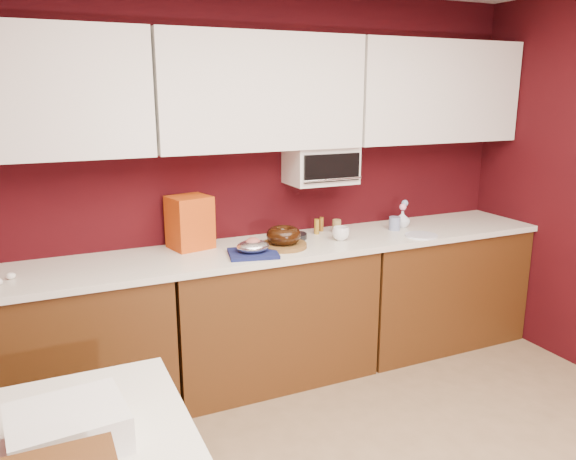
{
  "coord_description": "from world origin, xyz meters",
  "views": [
    {
      "loc": [
        -1.32,
        -1.23,
        1.86
      ],
      "look_at": [
        0.09,
        1.84,
        1.02
      ],
      "focal_mm": 35.0,
      "sensor_mm": 36.0,
      "label": 1
    }
  ],
  "objects_px": {
    "flower_vase": "(402,218)",
    "pandoro_box": "(190,222)",
    "foil_ham_nest": "(253,246)",
    "newspaper_stack": "(68,428)",
    "coffee_mug": "(341,232)",
    "blue_jar": "(395,223)",
    "toaster_oven": "(321,165)",
    "bundt_cake": "(284,235)"
  },
  "relations": [
    {
      "from": "flower_vase",
      "to": "pandoro_box",
      "type": "bearing_deg",
      "value": 176.24
    },
    {
      "from": "foil_ham_nest",
      "to": "newspaper_stack",
      "type": "bearing_deg",
      "value": -131.32
    },
    {
      "from": "coffee_mug",
      "to": "blue_jar",
      "type": "relative_size",
      "value": 1.13
    },
    {
      "from": "flower_vase",
      "to": "foil_ham_nest",
      "type": "bearing_deg",
      "value": -169.95
    },
    {
      "from": "pandoro_box",
      "to": "foil_ham_nest",
      "type": "bearing_deg",
      "value": -60.25
    },
    {
      "from": "toaster_oven",
      "to": "flower_vase",
      "type": "bearing_deg",
      "value": -8.08
    },
    {
      "from": "pandoro_box",
      "to": "blue_jar",
      "type": "bearing_deg",
      "value": -18.89
    },
    {
      "from": "pandoro_box",
      "to": "bundt_cake",
      "type": "bearing_deg",
      "value": -37.3
    },
    {
      "from": "toaster_oven",
      "to": "foil_ham_nest",
      "type": "xyz_separation_m",
      "value": [
        -0.61,
        -0.31,
        -0.42
      ]
    },
    {
      "from": "flower_vase",
      "to": "coffee_mug",
      "type": "bearing_deg",
      "value": -167.08
    },
    {
      "from": "bundt_cake",
      "to": "pandoro_box",
      "type": "distance_m",
      "value": 0.59
    },
    {
      "from": "toaster_oven",
      "to": "coffee_mug",
      "type": "distance_m",
      "value": 0.48
    },
    {
      "from": "coffee_mug",
      "to": "flower_vase",
      "type": "distance_m",
      "value": 0.6
    },
    {
      "from": "coffee_mug",
      "to": "newspaper_stack",
      "type": "relative_size",
      "value": 0.3
    },
    {
      "from": "bundt_cake",
      "to": "coffee_mug",
      "type": "xyz_separation_m",
      "value": [
        0.42,
        0.01,
        -0.03
      ]
    },
    {
      "from": "coffee_mug",
      "to": "newspaper_stack",
      "type": "height_order",
      "value": "coffee_mug"
    },
    {
      "from": "pandoro_box",
      "to": "blue_jar",
      "type": "relative_size",
      "value": 3.46
    },
    {
      "from": "foil_ham_nest",
      "to": "blue_jar",
      "type": "height_order",
      "value": "blue_jar"
    },
    {
      "from": "blue_jar",
      "to": "newspaper_stack",
      "type": "height_order",
      "value": "blue_jar"
    },
    {
      "from": "coffee_mug",
      "to": "newspaper_stack",
      "type": "distance_m",
      "value": 2.26
    },
    {
      "from": "pandoro_box",
      "to": "flower_vase",
      "type": "relative_size",
      "value": 2.44
    },
    {
      "from": "foil_ham_nest",
      "to": "newspaper_stack",
      "type": "distance_m",
      "value": 1.73
    },
    {
      "from": "pandoro_box",
      "to": "newspaper_stack",
      "type": "xyz_separation_m",
      "value": [
        -0.84,
        -1.61,
        -0.25
      ]
    },
    {
      "from": "bundt_cake",
      "to": "foil_ham_nest",
      "type": "height_order",
      "value": "bundt_cake"
    },
    {
      "from": "toaster_oven",
      "to": "foil_ham_nest",
      "type": "distance_m",
      "value": 0.81
    },
    {
      "from": "toaster_oven",
      "to": "bundt_cake",
      "type": "bearing_deg",
      "value": -148.65
    },
    {
      "from": "coffee_mug",
      "to": "flower_vase",
      "type": "relative_size",
      "value": 0.8
    },
    {
      "from": "coffee_mug",
      "to": "blue_jar",
      "type": "xyz_separation_m",
      "value": [
        0.49,
        0.08,
        -0.01
      ]
    },
    {
      "from": "pandoro_box",
      "to": "newspaper_stack",
      "type": "bearing_deg",
      "value": -130.41
    },
    {
      "from": "foil_ham_nest",
      "to": "coffee_mug",
      "type": "bearing_deg",
      "value": 7.42
    },
    {
      "from": "bundt_cake",
      "to": "flower_vase",
      "type": "bearing_deg",
      "value": 7.97
    },
    {
      "from": "pandoro_box",
      "to": "coffee_mug",
      "type": "xyz_separation_m",
      "value": [
        0.95,
        -0.24,
        -0.11
      ]
    },
    {
      "from": "foil_ham_nest",
      "to": "pandoro_box",
      "type": "bearing_deg",
      "value": 132.62
    },
    {
      "from": "toaster_oven",
      "to": "newspaper_stack",
      "type": "relative_size",
      "value": 1.26
    },
    {
      "from": "flower_vase",
      "to": "newspaper_stack",
      "type": "bearing_deg",
      "value": -147.54
    },
    {
      "from": "toaster_oven",
      "to": "foil_ham_nest",
      "type": "height_order",
      "value": "toaster_oven"
    },
    {
      "from": "pandoro_box",
      "to": "blue_jar",
      "type": "height_order",
      "value": "pandoro_box"
    },
    {
      "from": "foil_ham_nest",
      "to": "flower_vase",
      "type": "bearing_deg",
      "value": 10.05
    },
    {
      "from": "pandoro_box",
      "to": "flower_vase",
      "type": "distance_m",
      "value": 1.54
    },
    {
      "from": "bundt_cake",
      "to": "flower_vase",
      "type": "distance_m",
      "value": 1.01
    },
    {
      "from": "foil_ham_nest",
      "to": "flower_vase",
      "type": "distance_m",
      "value": 1.26
    },
    {
      "from": "toaster_oven",
      "to": "flower_vase",
      "type": "distance_m",
      "value": 0.75
    }
  ]
}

